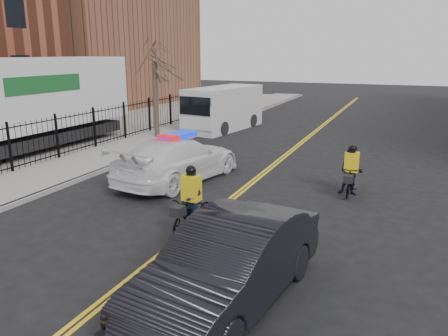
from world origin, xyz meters
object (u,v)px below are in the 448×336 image
cargo_van (222,109)px  cyclist_near (191,208)px  police_cruiser (178,159)px  dark_sedan (230,264)px  semi_trailer (3,102)px  cyclist_far (351,175)px

cargo_van → cyclist_near: cargo_van is taller
police_cruiser → dark_sedan: police_cruiser is taller
police_cruiser → semi_trailer: semi_trailer is taller
dark_sedan → police_cruiser: bearing=132.1°
police_cruiser → cyclist_far: bearing=-163.3°
dark_sedan → cyclist_far: cyclist_far is taller
semi_trailer → cyclist_near: bearing=-19.3°
police_cruiser → cyclist_near: 4.76m
cargo_van → cyclist_near: (5.50, -15.00, -0.64)m
cyclist_near → cargo_van: bearing=115.7°
dark_sedan → cargo_van: bearing=120.5°
semi_trailer → cyclist_far: (15.05, 0.47, -1.83)m
dark_sedan → cyclist_far: size_ratio=2.97×
cyclist_far → semi_trailer: bearing=-178.4°
cyclist_near → dark_sedan: bearing=-46.3°
police_cruiser → semi_trailer: bearing=7.5°
cargo_van → cyclist_near: 15.99m
police_cruiser → dark_sedan: bearing=134.6°
cargo_van → cyclist_far: (9.03, -10.23, -0.59)m
dark_sedan → semi_trailer: bearing=159.3°
cyclist_far → cyclist_near: bearing=-126.7°
cyclist_far → cargo_van: bearing=131.2°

